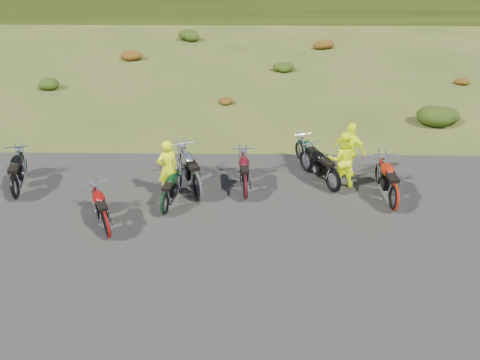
{
  "coord_description": "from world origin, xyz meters",
  "views": [
    {
      "loc": [
        0.61,
        -10.63,
        7.05
      ],
      "look_at": [
        0.43,
        0.46,
        0.95
      ],
      "focal_mm": 35.0,
      "sensor_mm": 36.0,
      "label": 1
    }
  ],
  "objects_px": {
    "motorcycle_0": "(18,199)",
    "motorcycle_3": "(198,199)",
    "motorcycle_7": "(317,177)",
    "person_middle": "(168,169)"
  },
  "relations": [
    {
      "from": "motorcycle_0",
      "to": "motorcycle_3",
      "type": "bearing_deg",
      "value": -103.45
    },
    {
      "from": "motorcycle_0",
      "to": "person_middle",
      "type": "relative_size",
      "value": 1.25
    },
    {
      "from": "motorcycle_0",
      "to": "motorcycle_3",
      "type": "xyz_separation_m",
      "value": [
        5.26,
        0.1,
        0.0
      ]
    },
    {
      "from": "motorcycle_0",
      "to": "motorcycle_7",
      "type": "bearing_deg",
      "value": -95.04
    },
    {
      "from": "motorcycle_7",
      "to": "person_middle",
      "type": "relative_size",
      "value": 1.14
    },
    {
      "from": "motorcycle_0",
      "to": "person_middle",
      "type": "distance_m",
      "value": 4.5
    },
    {
      "from": "motorcycle_3",
      "to": "motorcycle_7",
      "type": "relative_size",
      "value": 1.19
    },
    {
      "from": "person_middle",
      "to": "motorcycle_0",
      "type": "bearing_deg",
      "value": -29.74
    },
    {
      "from": "motorcycle_0",
      "to": "motorcycle_7",
      "type": "height_order",
      "value": "motorcycle_0"
    },
    {
      "from": "motorcycle_0",
      "to": "motorcycle_3",
      "type": "distance_m",
      "value": 5.26
    }
  ]
}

